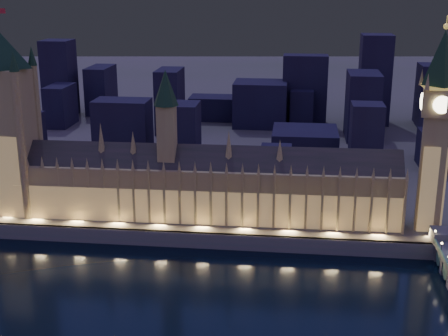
# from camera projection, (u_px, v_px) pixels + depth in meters

# --- Properties ---
(ground_plane) EXTENTS (2000.00, 2000.00, 0.00)m
(ground_plane) POSITION_uv_depth(u_px,v_px,m) (198.00, 287.00, 273.52)
(ground_plane) COLOR black
(ground_plane) RESTS_ON ground
(north_bank) EXTENTS (2000.00, 960.00, 8.00)m
(north_bank) POSITION_uv_depth(u_px,v_px,m) (264.00, 84.00, 766.01)
(north_bank) COLOR #3D4733
(north_bank) RESTS_ON ground
(embankment_wall) EXTENTS (2000.00, 2.50, 8.00)m
(embankment_wall) POSITION_uv_depth(u_px,v_px,m) (211.00, 241.00, 311.27)
(embankment_wall) COLOR #455654
(embankment_wall) RESTS_ON ground
(palace_of_westminster) EXTENTS (202.00, 22.85, 78.00)m
(palace_of_westminster) POSITION_uv_depth(u_px,v_px,m) (204.00, 185.00, 325.11)
(palace_of_westminster) COLOR olive
(palace_of_westminster) RESTS_ON north_bank
(victoria_tower) EXTENTS (31.68, 31.68, 107.47)m
(victoria_tower) POSITION_uv_depth(u_px,v_px,m) (8.00, 115.00, 326.71)
(victoria_tower) COLOR olive
(victoria_tower) RESTS_ON north_bank
(elizabeth_tower) EXTENTS (18.00, 18.00, 105.26)m
(elizabeth_tower) POSITION_uv_depth(u_px,v_px,m) (437.00, 115.00, 300.65)
(elizabeth_tower) COLOR olive
(elizabeth_tower) RESTS_ON north_bank
(city_backdrop) EXTENTS (471.12, 215.63, 76.17)m
(city_backdrop) POSITION_uv_depth(u_px,v_px,m) (287.00, 108.00, 495.09)
(city_backdrop) COLOR black
(city_backdrop) RESTS_ON north_bank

